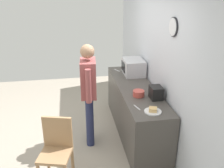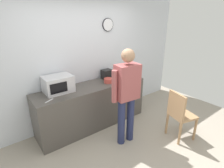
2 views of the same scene
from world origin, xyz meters
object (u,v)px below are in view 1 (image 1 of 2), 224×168
(fork_utensil, at_px, (117,70))
(wooden_chair, at_px, (56,148))
(sandwich_plate, at_px, (153,111))
(salad_bowl, at_px, (139,93))
(toaster, at_px, (156,93))
(microwave, at_px, (133,67))
(spoon_utensil, at_px, (137,107))
(person_standing, at_px, (89,88))

(fork_utensil, xyz_separation_m, wooden_chair, (1.94, -1.19, -0.37))
(sandwich_plate, xyz_separation_m, salad_bowl, (-0.55, -0.06, 0.03))
(sandwich_plate, distance_m, toaster, 0.46)
(microwave, relative_size, fork_utensil, 2.94)
(sandwich_plate, relative_size, fork_utensil, 1.44)
(microwave, distance_m, spoon_utensil, 1.43)
(fork_utensil, bearing_deg, sandwich_plate, 5.26)
(toaster, bearing_deg, spoon_utensil, -55.85)
(wooden_chair, bearing_deg, microwave, 138.72)
(fork_utensil, xyz_separation_m, person_standing, (1.10, -0.67, 0.12))
(microwave, height_order, toaster, microwave)
(person_standing, xyz_separation_m, wooden_chair, (0.85, -0.52, -0.49))
(microwave, distance_m, wooden_chair, 2.28)
(person_standing, bearing_deg, salad_bowl, 76.88)
(spoon_utensil, bearing_deg, wooden_chair, -76.67)
(salad_bowl, relative_size, person_standing, 0.11)
(microwave, relative_size, sandwich_plate, 2.04)
(salad_bowl, distance_m, toaster, 0.28)
(toaster, distance_m, fork_utensil, 1.46)
(toaster, relative_size, wooden_chair, 0.23)
(fork_utensil, bearing_deg, spoon_utensil, -0.65)
(toaster, relative_size, spoon_utensil, 1.29)
(sandwich_plate, height_order, spoon_utensil, sandwich_plate)
(sandwich_plate, distance_m, fork_utensil, 1.84)
(toaster, xyz_separation_m, fork_utensil, (-1.41, -0.35, -0.10))
(toaster, height_order, fork_utensil, toaster)
(fork_utensil, relative_size, wooden_chair, 0.18)
(fork_utensil, bearing_deg, person_standing, -31.44)
(microwave, height_order, salad_bowl, microwave)
(spoon_utensil, height_order, wooden_chair, wooden_chair)
(microwave, xyz_separation_m, salad_bowl, (1.00, -0.16, -0.10))
(wooden_chair, bearing_deg, salad_bowl, 117.01)
(sandwich_plate, bearing_deg, microwave, 176.12)
(wooden_chair, bearing_deg, spoon_utensil, 103.33)
(sandwich_plate, bearing_deg, fork_utensil, -174.74)
(spoon_utensil, xyz_separation_m, wooden_chair, (0.28, -1.17, -0.37))
(microwave, distance_m, toaster, 1.14)
(sandwich_plate, xyz_separation_m, spoon_utensil, (-0.17, -0.19, -0.02))
(person_standing, bearing_deg, fork_utensil, 148.56)
(spoon_utensil, relative_size, wooden_chair, 0.18)
(fork_utensil, bearing_deg, salad_bowl, 4.96)
(person_standing, relative_size, wooden_chair, 1.83)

